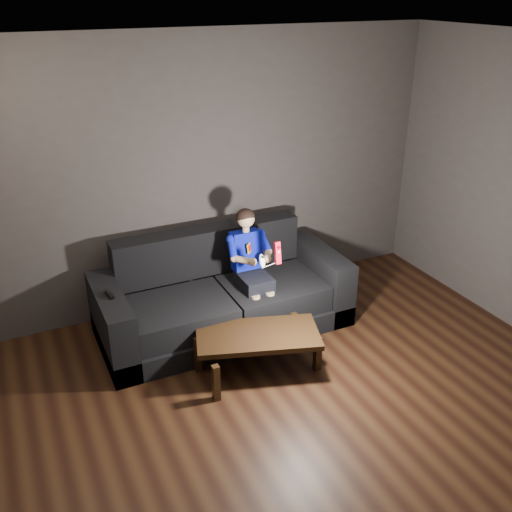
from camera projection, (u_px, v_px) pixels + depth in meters
floor at (329, 449)px, 4.12m from camera, size 5.00×5.00×0.00m
back_wall at (201, 175)px, 5.57m from camera, size 5.00×0.04×2.70m
ceiling at (358, 56)px, 2.95m from camera, size 5.00×5.00×0.02m
sofa at (222, 300)px, 5.47m from camera, size 2.35×1.02×0.91m
child at (250, 258)px, 5.33m from camera, size 0.41×0.51×1.02m
wii_remote_red at (278, 253)px, 4.95m from camera, size 0.05×0.08×0.20m
nunchuk_white at (262, 261)px, 4.92m from camera, size 0.07×0.09×0.14m
wii_remote_black at (110, 295)px, 4.84m from camera, size 0.05×0.15×0.03m
coffee_table at (258, 338)px, 4.83m from camera, size 1.14×0.81×0.38m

